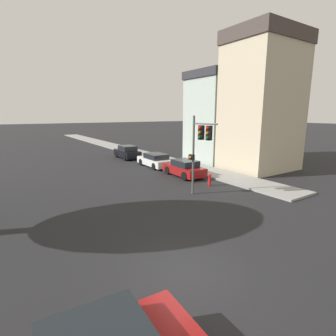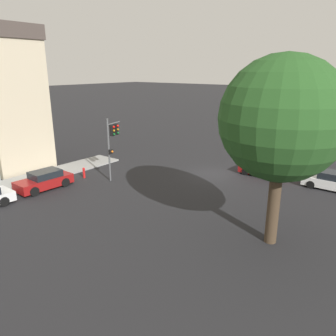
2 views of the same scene
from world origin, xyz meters
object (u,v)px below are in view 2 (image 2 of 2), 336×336
at_px(crossing_car_0, 263,168).
at_px(crossing_car_1, 331,181).
at_px(traffic_signal, 113,137).
at_px(street_tree, 282,120).
at_px(parked_car_0, 44,180).
at_px(fire_hydrant, 84,172).

relative_size(crossing_car_0, crossing_car_1, 1.00).
relative_size(traffic_signal, crossing_car_1, 1.33).
xyz_separation_m(street_tree, crossing_car_0, (4.82, -10.76, -5.95)).
relative_size(crossing_car_1, parked_car_0, 0.91).
height_order(street_tree, traffic_signal, street_tree).
bearing_deg(street_tree, traffic_signal, -8.58).
relative_size(crossing_car_0, parked_car_0, 0.91).
height_order(crossing_car_0, fire_hydrant, crossing_car_0).
xyz_separation_m(street_tree, traffic_signal, (14.43, -2.18, -3.04)).
distance_m(street_tree, crossing_car_1, 12.38).
bearing_deg(parked_car_0, crossing_car_0, 139.87).
bearing_deg(traffic_signal, street_tree, -22.21).
height_order(street_tree, crossing_car_0, street_tree).
bearing_deg(traffic_signal, crossing_car_0, 28.14).
distance_m(crossing_car_1, fire_hydrant, 20.03).
bearing_deg(parked_car_0, fire_hydrant, 176.98).
bearing_deg(street_tree, crossing_car_1, -93.41).
distance_m(street_tree, crossing_car_0, 13.21).
relative_size(street_tree, fire_hydrant, 10.62).
relative_size(street_tree, traffic_signal, 1.88).
bearing_deg(fire_hydrant, crossing_car_0, -139.82).
relative_size(traffic_signal, fire_hydrant, 5.65).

